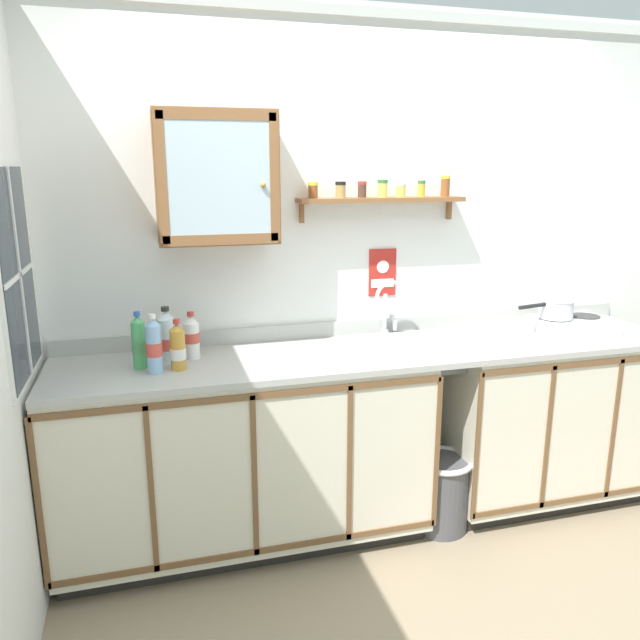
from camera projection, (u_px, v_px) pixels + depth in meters
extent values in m
plane|color=gray|center=(403.00, 558.00, 2.98)|extent=(6.22, 6.22, 0.00)
cube|color=white|center=(361.00, 268.00, 3.31)|extent=(3.82, 0.05, 2.61)
cube|color=white|center=(367.00, 11.00, 2.97)|extent=(3.82, 0.02, 0.05)
cube|color=black|center=(246.00, 529.00, 3.15)|extent=(1.73, 0.54, 0.08)
cube|color=beige|center=(244.00, 448.00, 3.01)|extent=(1.77, 0.60, 0.84)
cube|color=brown|center=(252.00, 397.00, 2.63)|extent=(1.77, 0.01, 0.03)
cube|color=brown|center=(257.00, 552.00, 2.82)|extent=(1.77, 0.01, 0.03)
cube|color=brown|center=(39.00, 506.00, 2.50)|extent=(0.02, 0.01, 0.78)
cube|color=brown|center=(151.00, 491.00, 2.61)|extent=(0.02, 0.01, 0.78)
cube|color=brown|center=(255.00, 478.00, 2.73)|extent=(0.02, 0.01, 0.78)
cube|color=brown|center=(350.00, 465.00, 2.84)|extent=(0.02, 0.01, 0.78)
cube|color=brown|center=(437.00, 453.00, 2.96)|extent=(0.02, 0.01, 0.78)
cube|color=black|center=(535.00, 484.00, 3.59)|extent=(1.17, 0.54, 0.08)
cube|color=beige|center=(545.00, 412.00, 3.45)|extent=(1.19, 0.60, 0.84)
cube|color=brown|center=(589.00, 364.00, 3.08)|extent=(1.19, 0.01, 0.03)
cube|color=brown|center=(574.00, 499.00, 3.26)|extent=(1.19, 0.01, 0.03)
cube|color=brown|center=(477.00, 448.00, 3.01)|extent=(0.02, 0.01, 0.78)
cube|color=brown|center=(548.00, 439.00, 3.12)|extent=(0.02, 0.01, 0.78)
cube|color=brown|center=(614.00, 430.00, 3.22)|extent=(0.02, 0.01, 0.78)
cube|color=#B2B2AD|center=(381.00, 351.00, 3.09)|extent=(3.18, 0.63, 0.03)
cube|color=#B2B2AD|center=(362.00, 327.00, 3.35)|extent=(3.18, 0.02, 0.08)
cube|color=silver|center=(407.00, 344.00, 3.14)|extent=(0.57, 0.43, 0.01)
cube|color=slate|center=(407.00, 365.00, 3.17)|extent=(0.49, 0.35, 0.01)
cube|color=slate|center=(393.00, 346.00, 3.33)|extent=(0.49, 0.01, 0.11)
cube|color=slate|center=(422.00, 366.00, 2.99)|extent=(0.49, 0.01, 0.11)
cylinder|color=#4C4C51|center=(407.00, 365.00, 3.17)|extent=(0.04, 0.04, 0.01)
cylinder|color=silver|center=(385.00, 332.00, 3.35)|extent=(0.05, 0.05, 0.02)
cylinder|color=silver|center=(385.00, 312.00, 3.33)|extent=(0.02, 0.02, 0.20)
torus|color=silver|center=(391.00, 297.00, 3.23)|extent=(0.18, 0.02, 0.18)
cylinder|color=silver|center=(395.00, 325.00, 3.36)|extent=(0.02, 0.02, 0.06)
cube|color=silver|center=(572.00, 325.00, 3.40)|extent=(0.40, 0.32, 0.07)
cylinder|color=#2D2D2D|center=(555.00, 318.00, 3.39)|extent=(0.16, 0.16, 0.01)
cylinder|color=#2D2D2D|center=(585.00, 316.00, 3.44)|extent=(0.16, 0.16, 0.01)
cylinder|color=black|center=(574.00, 333.00, 3.24)|extent=(0.03, 0.02, 0.03)
cylinder|color=black|center=(605.00, 330.00, 3.29)|extent=(0.03, 0.02, 0.03)
cylinder|color=silver|center=(556.00, 309.00, 3.37)|extent=(0.18, 0.18, 0.10)
torus|color=silver|center=(557.00, 300.00, 3.36)|extent=(0.19, 0.19, 0.01)
cylinder|color=black|center=(532.00, 306.00, 3.29)|extent=(0.18, 0.06, 0.02)
cylinder|color=silver|center=(167.00, 340.00, 2.87)|extent=(0.08, 0.08, 0.20)
cone|color=silver|center=(165.00, 315.00, 2.84)|extent=(0.08, 0.08, 0.04)
cylinder|color=#262626|center=(165.00, 309.00, 2.84)|extent=(0.04, 0.04, 0.02)
cylinder|color=#D84C3F|center=(167.00, 343.00, 2.88)|extent=(0.08, 0.08, 0.06)
cylinder|color=white|center=(192.00, 341.00, 2.91)|extent=(0.07, 0.07, 0.17)
cone|color=white|center=(191.00, 320.00, 2.89)|extent=(0.07, 0.07, 0.03)
cylinder|color=red|center=(190.00, 314.00, 2.88)|extent=(0.03, 0.03, 0.02)
cylinder|color=#D84C3F|center=(192.00, 337.00, 2.91)|extent=(0.07, 0.07, 0.05)
cylinder|color=#4CB266|center=(139.00, 345.00, 2.77)|extent=(0.06, 0.06, 0.21)
cone|color=#4CB266|center=(137.00, 319.00, 2.74)|extent=(0.06, 0.06, 0.03)
cylinder|color=#2D59B2|center=(137.00, 314.00, 2.73)|extent=(0.03, 0.03, 0.02)
cylinder|color=#4C9959|center=(139.00, 347.00, 2.77)|extent=(0.06, 0.06, 0.06)
cylinder|color=gold|center=(178.00, 350.00, 2.75)|extent=(0.07, 0.07, 0.18)
cone|color=gold|center=(177.00, 327.00, 2.72)|extent=(0.07, 0.07, 0.03)
cylinder|color=red|center=(176.00, 321.00, 2.72)|extent=(0.03, 0.03, 0.02)
cylinder|color=white|center=(178.00, 354.00, 2.75)|extent=(0.07, 0.07, 0.05)
cylinder|color=#8CB7E0|center=(154.00, 349.00, 2.70)|extent=(0.07, 0.07, 0.22)
cone|color=#8CB7E0|center=(152.00, 322.00, 2.67)|extent=(0.07, 0.07, 0.03)
cylinder|color=white|center=(152.00, 316.00, 2.66)|extent=(0.03, 0.03, 0.02)
cylinder|color=#D84C3F|center=(154.00, 349.00, 2.70)|extent=(0.07, 0.07, 0.06)
cube|color=brown|center=(216.00, 178.00, 2.85)|extent=(0.55, 0.25, 0.60)
cube|color=silver|center=(219.00, 178.00, 2.73)|extent=(0.45, 0.01, 0.49)
cube|color=brown|center=(161.00, 179.00, 2.66)|extent=(0.04, 0.01, 0.56)
cube|color=brown|center=(275.00, 178.00, 2.79)|extent=(0.04, 0.01, 0.56)
cube|color=brown|center=(217.00, 114.00, 2.66)|extent=(0.52, 0.01, 0.05)
cube|color=brown|center=(222.00, 240.00, 2.79)|extent=(0.52, 0.01, 0.05)
sphere|color=olive|center=(263.00, 185.00, 2.77)|extent=(0.02, 0.02, 0.02)
cube|color=brown|center=(382.00, 200.00, 3.15)|extent=(0.88, 0.14, 0.02)
cube|color=brown|center=(302.00, 213.00, 3.11)|extent=(0.02, 0.03, 0.10)
cube|color=brown|center=(449.00, 210.00, 3.32)|extent=(0.02, 0.03, 0.10)
cylinder|color=brown|center=(313.00, 192.00, 3.05)|extent=(0.05, 0.05, 0.06)
cylinder|color=yellow|center=(313.00, 184.00, 3.05)|extent=(0.05, 0.05, 0.02)
cylinder|color=tan|center=(341.00, 191.00, 3.07)|extent=(0.05, 0.05, 0.06)
cylinder|color=black|center=(341.00, 183.00, 3.06)|extent=(0.05, 0.05, 0.02)
cylinder|color=#4C3326|center=(362.00, 191.00, 3.11)|extent=(0.04, 0.04, 0.06)
cylinder|color=red|center=(362.00, 183.00, 3.10)|extent=(0.05, 0.05, 0.02)
cylinder|color=#E0C659|center=(382.00, 190.00, 3.13)|extent=(0.05, 0.05, 0.07)
cylinder|color=#33723F|center=(383.00, 181.00, 3.12)|extent=(0.05, 0.05, 0.02)
cylinder|color=#E0C659|center=(401.00, 191.00, 3.16)|extent=(0.05, 0.05, 0.06)
cylinder|color=white|center=(401.00, 184.00, 3.16)|extent=(0.05, 0.05, 0.02)
cylinder|color=gold|center=(421.00, 190.00, 3.21)|extent=(0.04, 0.04, 0.07)
cylinder|color=#33723F|center=(422.00, 182.00, 3.20)|extent=(0.04, 0.04, 0.02)
cylinder|color=brown|center=(445.00, 188.00, 3.22)|extent=(0.05, 0.05, 0.09)
cylinder|color=yellow|center=(446.00, 177.00, 3.21)|extent=(0.05, 0.05, 0.02)
cube|color=#B2261E|center=(382.00, 272.00, 3.31)|extent=(0.15, 0.01, 0.25)
cube|color=white|center=(382.00, 283.00, 3.32)|extent=(0.13, 0.00, 0.05)
cylinder|color=white|center=(383.00, 267.00, 3.30)|extent=(0.07, 0.00, 0.07)
cube|color=#262D38|center=(18.00, 274.00, 2.44)|extent=(0.01, 0.58, 0.83)
cube|color=white|center=(15.00, 275.00, 2.44)|extent=(0.02, 0.62, 0.87)
cube|color=white|center=(19.00, 274.00, 2.44)|extent=(0.01, 0.02, 0.83)
cube|color=white|center=(19.00, 274.00, 2.44)|extent=(0.01, 0.58, 0.02)
cylinder|color=#4C4C51|center=(441.00, 494.00, 3.19)|extent=(0.28, 0.28, 0.38)
torus|color=white|center=(443.00, 460.00, 3.15)|extent=(0.31, 0.31, 0.03)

